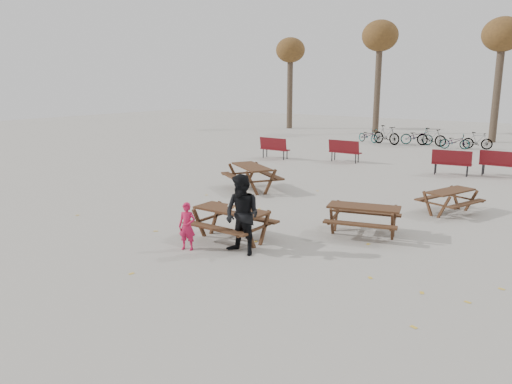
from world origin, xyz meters
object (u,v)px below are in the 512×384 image
Objects in this scene: picnic_table_north at (252,178)px; picnic_table_far at (450,202)px; soda_bottle at (229,209)px; picnic_table_east at (363,221)px; food_tray at (236,210)px; main_picnic_table at (231,217)px; child at (187,226)px; adult at (242,215)px.

picnic_table_far is (6.43, 0.78, -0.09)m from picnic_table_north.
soda_bottle reaches higher than picnic_table_north.
soda_bottle reaches higher than picnic_table_east.
picnic_table_east is (2.25, 2.43, -0.48)m from soda_bottle.
main_picnic_table is at bearing 164.63° from food_tray.
food_tray is 1.06× the size of soda_bottle.
soda_bottle is 0.11× the size of picnic_table_far.
picnic_table_north reaches higher than picnic_table_east.
picnic_table_far is at bearing 38.64° from picnic_table_north.
child is 1.32m from adult.
adult is at bearing 174.99° from picnic_table_far.
main_picnic_table is at bearing 166.76° from picnic_table_far.
soda_bottle is 0.75m from adult.
picnic_table_north reaches higher than food_tray.
adult is at bearing -23.90° from picnic_table_north.
food_tray is at bearing -149.17° from picnic_table_east.
picnic_table_far is (3.32, 5.64, -0.45)m from food_tray.
picnic_table_east is at bearing 46.29° from food_tray.
soda_bottle reaches higher than food_tray.
food_tray reaches higher than picnic_table_east.
child is 7.73m from picnic_table_far.
picnic_table_north is at bearing 122.67° from food_tray.
main_picnic_table reaches higher than picnic_table_far.
picnic_table_east reaches higher than picnic_table_far.
adult reaches higher than child.
adult is at bearing -42.90° from food_tray.
picnic_table_north is (-2.52, 5.89, -0.12)m from child.
child is (-0.60, -1.03, -0.25)m from food_tray.
main_picnic_table is 10.59× the size of soda_bottle.
adult reaches higher than picnic_table_far.
adult is at bearing 2.23° from child.
food_tray is at bearing -15.37° from main_picnic_table.
main_picnic_table is 1.05× the size of picnic_table_east.
picnic_table_east is at bearing 47.21° from soda_bottle.
child reaches higher than picnic_table_far.
picnic_table_east is at bearing -179.87° from picnic_table_far.
soda_bottle reaches higher than main_picnic_table.
main_picnic_table is 6.60m from picnic_table_far.
soda_bottle is at bearing -117.06° from food_tray.
soda_bottle is (-0.08, -0.17, 0.05)m from food_tray.
picnic_table_north is (-3.69, 5.39, -0.46)m from adult.
food_tray is 0.10× the size of picnic_table_east.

